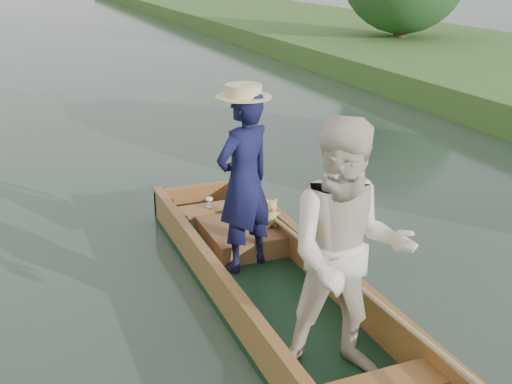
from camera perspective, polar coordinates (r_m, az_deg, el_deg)
name	(u,v)px	position (r m, az deg, el deg)	size (l,w,h in m)	color
ground	(281,312)	(5.91, 2.23, -10.57)	(120.00, 120.00, 0.00)	#283D30
punt	(297,249)	(5.34, 3.69, -5.08)	(1.16, 5.00, 2.04)	black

